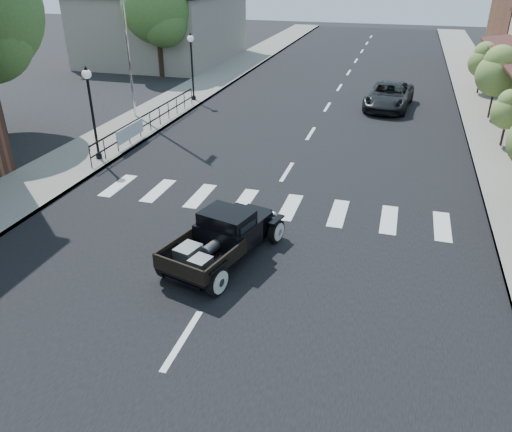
# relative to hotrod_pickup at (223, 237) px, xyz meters

# --- Properties ---
(ground) EXTENTS (120.00, 120.00, 0.00)m
(ground) POSITION_rel_hotrod_pickup_xyz_m (0.23, -0.36, -0.71)
(ground) COLOR black
(ground) RESTS_ON ground
(road) EXTENTS (14.00, 80.00, 0.02)m
(road) POSITION_rel_hotrod_pickup_xyz_m (0.23, 14.64, -0.70)
(road) COLOR black
(road) RESTS_ON ground
(road_markings) EXTENTS (12.00, 60.00, 0.06)m
(road_markings) POSITION_rel_hotrod_pickup_xyz_m (0.23, 9.64, -0.71)
(road_markings) COLOR silver
(road_markings) RESTS_ON ground
(sidewalk_left) EXTENTS (3.00, 80.00, 0.15)m
(sidewalk_left) POSITION_rel_hotrod_pickup_xyz_m (-8.27, 14.64, -0.63)
(sidewalk_left) COLOR gray
(sidewalk_left) RESTS_ON ground
(sidewalk_right) EXTENTS (3.00, 80.00, 0.15)m
(sidewalk_right) POSITION_rel_hotrod_pickup_xyz_m (8.73, 14.64, -0.63)
(sidewalk_right) COLOR gray
(sidewalk_right) RESTS_ON ground
(low_building_left) EXTENTS (10.00, 12.00, 5.00)m
(low_building_left) POSITION_rel_hotrod_pickup_xyz_m (-14.77, 27.64, 1.79)
(low_building_left) COLOR gray
(low_building_left) RESTS_ON ground
(railing) EXTENTS (0.08, 10.00, 1.00)m
(railing) POSITION_rel_hotrod_pickup_xyz_m (-7.07, 9.64, -0.06)
(railing) COLOR black
(railing) RESTS_ON sidewalk_left
(banner) EXTENTS (0.04, 2.20, 0.60)m
(banner) POSITION_rel_hotrod_pickup_xyz_m (-6.99, 7.64, -0.26)
(banner) COLOR silver
(banner) RESTS_ON sidewalk_left
(lamp_post_b) EXTENTS (0.36, 0.36, 3.66)m
(lamp_post_b) POSITION_rel_hotrod_pickup_xyz_m (-7.37, 5.64, 1.27)
(lamp_post_b) COLOR black
(lamp_post_b) RESTS_ON sidewalk_left
(lamp_post_c) EXTENTS (0.36, 0.36, 3.66)m
(lamp_post_c) POSITION_rel_hotrod_pickup_xyz_m (-7.37, 15.64, 1.27)
(lamp_post_c) COLOR black
(lamp_post_c) RESTS_ON sidewalk_left
(big_tree_far) EXTENTS (4.66, 4.66, 6.85)m
(big_tree_far) POSITION_rel_hotrod_pickup_xyz_m (-12.27, 21.64, 2.72)
(big_tree_far) COLOR #3E632A
(big_tree_far) RESTS_ON ground
(small_tree_c) EXTENTS (1.40, 1.40, 2.34)m
(small_tree_c) POSITION_rel_hotrod_pickup_xyz_m (8.53, 11.89, 0.61)
(small_tree_c) COLOR olive
(small_tree_c) RESTS_ON sidewalk_right
(small_tree_d) EXTENTS (2.06, 2.06, 3.44)m
(small_tree_d) POSITION_rel_hotrod_pickup_xyz_m (8.53, 16.41, 1.16)
(small_tree_d) COLOR olive
(small_tree_d) RESTS_ON sidewalk_right
(small_tree_e) EXTENTS (1.72, 1.72, 2.87)m
(small_tree_e) POSITION_rel_hotrod_pickup_xyz_m (8.53, 21.94, 0.88)
(small_tree_e) COLOR olive
(small_tree_e) RESTS_ON sidewalk_right
(hotrod_pickup) EXTENTS (2.90, 4.43, 1.41)m
(hotrod_pickup) POSITION_rel_hotrod_pickup_xyz_m (0.00, 0.00, 0.00)
(hotrod_pickup) COLOR black
(hotrod_pickup) RESTS_ON ground
(second_car) EXTENTS (2.72, 5.06, 1.35)m
(second_car) POSITION_rel_hotrod_pickup_xyz_m (3.48, 17.39, -0.03)
(second_car) COLOR black
(second_car) RESTS_ON ground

